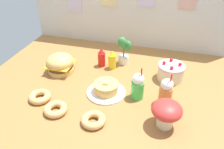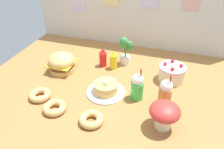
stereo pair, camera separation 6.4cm
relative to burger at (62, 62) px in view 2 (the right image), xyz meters
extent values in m
cube|color=#9E6B38|center=(0.53, -0.21, -0.11)|extent=(2.49, 2.10, 0.02)
cube|color=beige|center=(0.53, 0.84, 0.35)|extent=(2.49, 0.03, 0.90)
cube|color=silver|center=(-0.15, 0.82, 0.41)|extent=(0.19, 0.01, 0.24)
cube|color=#D8A599|center=(1.22, 0.82, 0.53)|extent=(0.19, 0.01, 0.19)
cylinder|color=#DBA859|center=(0.00, 0.00, -0.07)|extent=(0.28, 0.28, 0.05)
cylinder|color=#59331E|center=(0.00, 0.00, -0.03)|extent=(0.26, 0.26, 0.04)
cube|color=yellow|center=(0.00, 0.00, -0.01)|extent=(0.27, 0.27, 0.01)
ellipsoid|color=#E5B260|center=(0.00, 0.00, 0.03)|extent=(0.29, 0.29, 0.16)
cylinder|color=white|center=(0.58, -0.23, -0.09)|extent=(0.37, 0.37, 0.02)
cylinder|color=#E0AD5B|center=(0.58, -0.23, -0.07)|extent=(0.23, 0.23, 0.03)
cylinder|color=#E0AD5B|center=(0.58, -0.24, -0.04)|extent=(0.22, 0.22, 0.03)
cylinder|color=#E0AD5B|center=(0.58, -0.23, -0.01)|extent=(0.23, 0.23, 0.03)
cube|color=#F7E072|center=(0.58, -0.23, 0.02)|extent=(0.05, 0.05, 0.02)
cylinder|color=beige|center=(1.15, 0.17, -0.03)|extent=(0.26, 0.26, 0.14)
cylinder|color=#F2B2C6|center=(1.15, 0.17, 0.05)|extent=(0.27, 0.27, 0.02)
sphere|color=red|center=(1.22, 0.18, 0.08)|extent=(0.03, 0.03, 0.03)
sphere|color=red|center=(1.13, 0.25, 0.08)|extent=(0.03, 0.03, 0.03)
sphere|color=red|center=(1.07, 0.17, 0.08)|extent=(0.03, 0.03, 0.03)
sphere|color=red|center=(1.15, 0.09, 0.08)|extent=(0.03, 0.03, 0.03)
cylinder|color=red|center=(0.39, 0.23, -0.02)|extent=(0.08, 0.08, 0.16)
cone|color=red|center=(0.39, 0.23, 0.09)|extent=(0.07, 0.07, 0.05)
cylinder|color=yellow|center=(0.52, 0.21, -0.02)|extent=(0.08, 0.08, 0.16)
cone|color=yellow|center=(0.52, 0.21, 0.09)|extent=(0.07, 0.07, 0.05)
cylinder|color=green|center=(0.87, -0.22, -0.01)|extent=(0.12, 0.12, 0.17)
sphere|color=white|center=(0.87, -0.22, 0.10)|extent=(0.11, 0.11, 0.11)
cylinder|color=red|center=(0.90, -0.22, 0.14)|extent=(0.01, 0.03, 0.17)
cylinder|color=orange|center=(1.12, -0.23, -0.01)|extent=(0.12, 0.12, 0.17)
sphere|color=white|center=(1.12, -0.23, 0.10)|extent=(0.11, 0.11, 0.11)
cylinder|color=red|center=(1.14, -0.23, 0.14)|extent=(0.01, 0.04, 0.17)
torus|color=tan|center=(0.03, -0.48, -0.07)|extent=(0.20, 0.20, 0.06)
torus|color=pink|center=(0.03, -0.48, -0.06)|extent=(0.19, 0.19, 0.05)
torus|color=tan|center=(0.24, -0.59, -0.07)|extent=(0.20, 0.20, 0.06)
torus|color=#F2E5C6|center=(0.24, -0.59, -0.06)|extent=(0.19, 0.19, 0.05)
torus|color=tan|center=(0.59, -0.63, -0.07)|extent=(0.20, 0.20, 0.06)
torus|color=#D89ED8|center=(0.59, -0.63, -0.06)|extent=(0.19, 0.19, 0.05)
cylinder|color=white|center=(0.61, 0.35, -0.05)|extent=(0.12, 0.12, 0.09)
cylinder|color=#4C7238|center=(0.61, 0.35, 0.06)|extent=(0.02, 0.02, 0.15)
ellipsoid|color=#38843D|center=(0.65, 0.35, 0.13)|extent=(0.10, 0.06, 0.12)
ellipsoid|color=#38843D|center=(0.58, 0.38, 0.15)|extent=(0.10, 0.06, 0.12)
ellipsoid|color=#38843D|center=(0.60, 0.32, 0.17)|extent=(0.10, 0.06, 0.12)
cylinder|color=beige|center=(1.14, -0.50, -0.04)|extent=(0.13, 0.13, 0.11)
ellipsoid|color=red|center=(1.14, -0.50, 0.06)|extent=(0.24, 0.24, 0.13)
camera|label=1|loc=(1.07, -1.81, 1.21)|focal=35.51mm
camera|label=2|loc=(1.14, -1.79, 1.21)|focal=35.51mm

